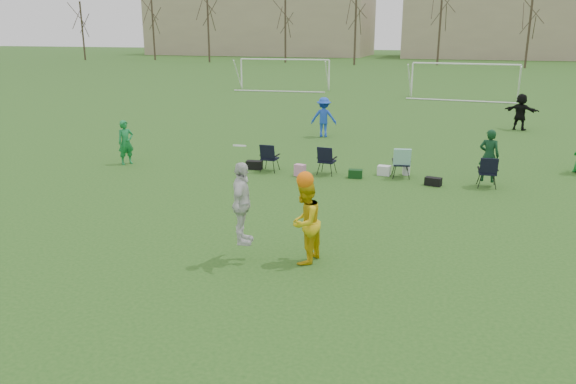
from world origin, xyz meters
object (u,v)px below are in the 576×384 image
at_px(fielder_black, 521,112).
at_px(goal_left, 284,65).
at_px(fielder_blue, 324,117).
at_px(fielder_green_near, 126,142).
at_px(goal_mid, 465,71).
at_px(center_contest, 279,213).

distance_m(fielder_black, goal_left, 22.48).
bearing_deg(fielder_blue, goal_left, -74.21).
bearing_deg(fielder_black, fielder_green_near, 61.51).
xyz_separation_m(fielder_green_near, fielder_black, (14.14, 12.08, 0.09)).
relative_size(fielder_green_near, fielder_blue, 0.89).
xyz_separation_m(fielder_green_near, goal_mid, (11.30, 24.93, 1.13)).
distance_m(fielder_green_near, goal_mid, 27.40).
bearing_deg(fielder_green_near, goal_left, 39.25).
distance_m(fielder_green_near, fielder_blue, 9.25).
distance_m(fielder_blue, fielder_black, 9.82).
height_order(fielder_green_near, goal_mid, goal_mid).
distance_m(center_contest, goal_left, 35.44).
xyz_separation_m(fielder_blue, fielder_black, (8.66, 4.64, -0.01)).
relative_size(goal_left, goal_mid, 1.00).
relative_size(fielder_green_near, center_contest, 0.63).
relative_size(fielder_blue, fielder_black, 1.01).
relative_size(center_contest, goal_mid, 0.34).
relative_size(fielder_green_near, goal_left, 0.22).
xyz_separation_m(goal_left, goal_mid, (14.00, -2.00, 0.00)).
bearing_deg(goal_mid, fielder_green_near, -110.39).
distance_m(fielder_green_near, fielder_black, 18.60).
distance_m(center_contest, goal_mid, 31.92).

